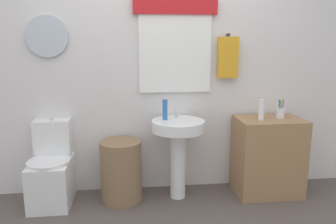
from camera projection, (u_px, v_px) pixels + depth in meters
The scene contains 9 objects.
back_wall at pixel (156, 62), 3.24m from camera, with size 4.40×0.18×2.60m.
toilet at pixel (52, 172), 3.08m from camera, with size 0.38×0.51×0.79m.
laundry_hamper at pixel (121, 171), 3.12m from camera, with size 0.39×0.39×0.59m, color #846647.
pedestal_sink at pixel (178, 140), 3.12m from camera, with size 0.50×0.50×0.78m.
faucet at pixel (176, 113), 3.19m from camera, with size 0.03×0.03×0.10m, color silver.
wooden_cabinet at pixel (268, 156), 3.27m from camera, with size 0.63×0.44×0.77m, color #9E754C.
soap_bottle at pixel (165, 110), 3.10m from camera, with size 0.05×0.05×0.20m, color #2D6BB7.
lotion_bottle at pixel (261, 110), 3.11m from camera, with size 0.05×0.05×0.20m, color white.
toothbrush_cup at pixel (281, 113), 3.21m from camera, with size 0.08×0.08×0.19m.
Camera 1 is at (-0.25, -2.12, 1.50)m, focal length 34.95 mm.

